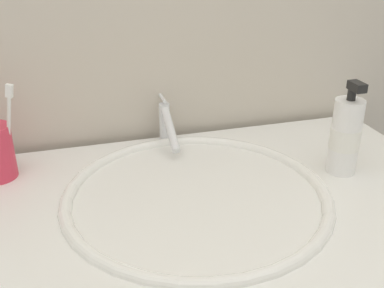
# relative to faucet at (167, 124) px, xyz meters

# --- Properties ---
(tiled_wall_back) EXTENTS (2.25, 0.04, 2.40)m
(tiled_wall_back) POSITION_rel_faucet_xyz_m (-0.03, 0.08, 0.23)
(tiled_wall_back) COLOR beige
(tiled_wall_back) RESTS_ON ground
(sink_basin) EXTENTS (0.49, 0.49, 0.13)m
(sink_basin) POSITION_rel_faucet_xyz_m (0.00, -0.23, -0.10)
(sink_basin) COLOR white
(sink_basin) RESTS_ON vanity_counter
(faucet) EXTENTS (0.02, 0.15, 0.10)m
(faucet) POSITION_rel_faucet_xyz_m (0.00, 0.00, 0.00)
(faucet) COLOR silver
(faucet) RESTS_ON sink_basin
(toothbrush_white) EXTENTS (0.04, 0.02, 0.18)m
(toothbrush_white) POSITION_rel_faucet_xyz_m (-0.31, -0.06, 0.06)
(toothbrush_white) COLOR white
(toothbrush_white) RESTS_ON toothbrush_cup
(soap_dispenser) EXTENTS (0.06, 0.06, 0.19)m
(soap_dispenser) POSITION_rel_faucet_xyz_m (0.30, -0.22, 0.03)
(soap_dispenser) COLOR white
(soap_dispenser) RESTS_ON vanity_counter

